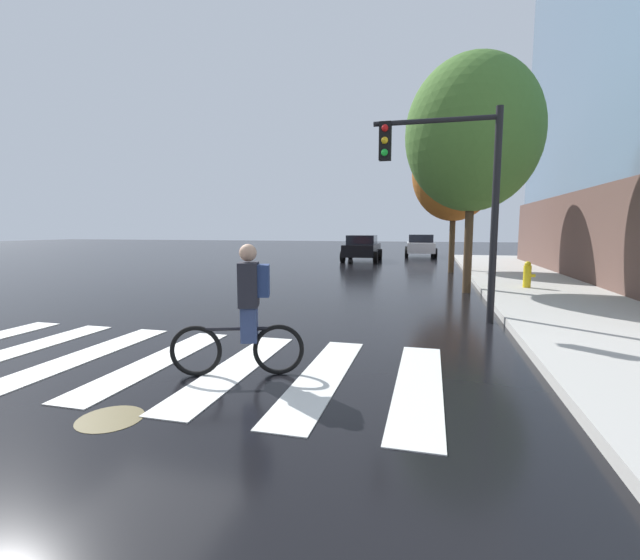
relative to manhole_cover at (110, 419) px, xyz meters
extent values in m
plane|color=black|center=(-1.02, 1.73, 0.00)|extent=(120.00, 120.00, 0.00)
cube|color=silver|center=(-3.10, 1.73, 0.00)|extent=(0.55, 3.26, 0.01)
cube|color=silver|center=(-1.89, 1.73, 0.00)|extent=(0.55, 3.26, 0.01)
cube|color=silver|center=(-0.68, 1.73, 0.00)|extent=(0.55, 3.26, 0.01)
cube|color=silver|center=(0.53, 1.73, 0.00)|extent=(0.55, 3.26, 0.01)
cube|color=silver|center=(1.74, 1.73, 0.00)|extent=(0.55, 3.26, 0.01)
cube|color=silver|center=(2.94, 1.73, 0.00)|extent=(0.55, 3.26, 0.01)
cylinder|color=#473D1E|center=(0.00, 0.00, 0.00)|extent=(0.64, 0.64, 0.01)
cube|color=black|center=(-0.87, 21.64, 0.65)|extent=(1.87, 4.42, 0.67)
cube|color=black|center=(-0.87, 21.50, 1.25)|extent=(1.62, 2.13, 0.52)
cylinder|color=black|center=(-1.82, 23.01, 0.32)|extent=(0.25, 0.65, 0.65)
cylinder|color=black|center=(0.01, 23.06, 0.32)|extent=(0.25, 0.65, 0.65)
cylinder|color=black|center=(-1.75, 20.21, 0.32)|extent=(0.25, 0.65, 0.65)
cylinder|color=black|center=(0.08, 20.26, 0.32)|extent=(0.25, 0.65, 0.65)
cube|color=silver|center=(2.34, 26.52, 0.65)|extent=(1.98, 4.42, 0.66)
cube|color=black|center=(2.35, 26.38, 1.24)|extent=(1.67, 2.16, 0.52)
cylinder|color=black|center=(1.36, 27.86, 0.32)|extent=(0.26, 0.65, 0.64)
cylinder|color=black|center=(3.17, 27.95, 0.32)|extent=(0.26, 0.65, 0.64)
cylinder|color=black|center=(1.51, 25.08, 0.32)|extent=(0.26, 0.65, 0.64)
cylinder|color=black|center=(3.32, 25.18, 0.32)|extent=(0.26, 0.65, 0.64)
torus|color=black|center=(1.17, 1.67, 0.33)|extent=(0.65, 0.26, 0.66)
torus|color=black|center=(0.17, 1.34, 0.33)|extent=(0.65, 0.26, 0.66)
cylinder|color=black|center=(0.67, 1.50, 0.61)|extent=(0.86, 0.32, 0.05)
cylinder|color=black|center=(0.82, 1.55, 0.68)|extent=(0.04, 0.04, 0.45)
cube|color=#384772|center=(0.82, 1.55, 0.73)|extent=(0.28, 0.33, 0.56)
cube|color=#26262D|center=(0.82, 1.55, 1.18)|extent=(0.34, 0.42, 0.56)
sphere|color=tan|center=(0.82, 1.55, 1.58)|extent=(0.22, 0.22, 0.22)
cube|color=navy|center=(0.99, 1.61, 1.23)|extent=(0.24, 0.32, 0.40)
cylinder|color=black|center=(4.23, 5.65, 2.10)|extent=(0.14, 0.14, 4.20)
cylinder|color=black|center=(3.03, 5.65, 4.00)|extent=(2.40, 0.10, 0.10)
cube|color=black|center=(2.07, 5.65, 3.65)|extent=(0.24, 0.20, 0.76)
sphere|color=red|center=(2.07, 5.54, 3.89)|extent=(0.14, 0.14, 0.14)
sphere|color=gold|center=(2.07, 5.54, 3.65)|extent=(0.14, 0.14, 0.14)
sphere|color=green|center=(2.07, 5.54, 3.41)|extent=(0.14, 0.14, 0.14)
cylinder|color=gold|center=(5.82, 10.32, 0.47)|extent=(0.22, 0.22, 0.65)
sphere|color=gold|center=(5.82, 10.32, 0.84)|extent=(0.18, 0.18, 0.18)
cylinder|color=gold|center=(5.98, 10.32, 0.50)|extent=(0.12, 0.09, 0.09)
cylinder|color=#4C3823|center=(4.09, 9.86, 1.52)|extent=(0.24, 0.24, 3.04)
ellipsoid|color=#47722D|center=(4.09, 9.86, 4.55)|extent=(3.79, 3.79, 4.35)
cylinder|color=#4C3823|center=(3.90, 15.92, 1.41)|extent=(0.24, 0.24, 2.82)
ellipsoid|color=#A5591E|center=(3.90, 15.92, 4.23)|extent=(3.51, 3.51, 4.04)
camera|label=1|loc=(3.04, -3.42, 1.87)|focal=24.11mm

